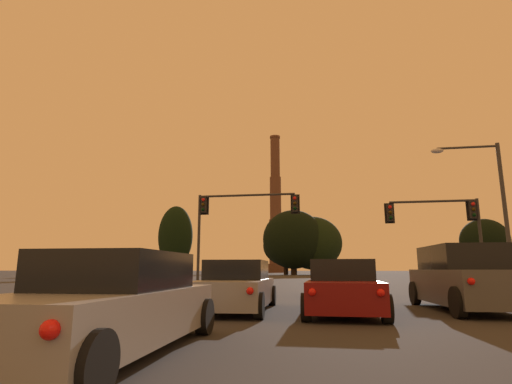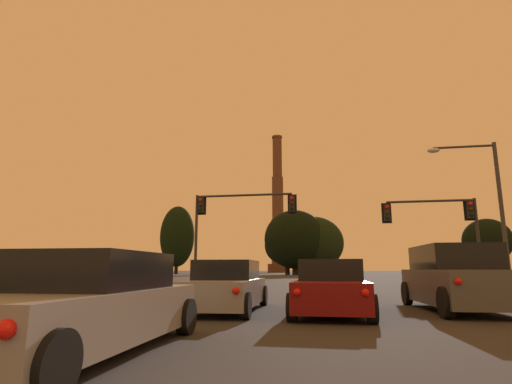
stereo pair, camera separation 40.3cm
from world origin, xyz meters
name	(u,v)px [view 1 (the left image)]	position (x,y,z in m)	size (l,w,h in m)	color
sedan_center_lane_second	(342,288)	(-0.03, 10.40, 0.67)	(2.03, 4.72, 1.43)	maroon
suv_right_lane_second	(465,279)	(3.51, 11.65, 0.90)	(2.31, 4.98, 1.86)	#4C4F54
hatchback_center_lane_front	(339,281)	(0.14, 17.27, 0.66)	(1.96, 4.13, 1.44)	maroon
sedan_left_lane_second	(237,287)	(-3.02, 10.60, 0.67)	(2.17, 4.77, 1.43)	gray
sedan_left_lane_third	(111,305)	(-3.54, 4.49, 0.67)	(2.08, 4.74, 1.43)	gray
traffic_light_overhead_left	(232,215)	(-6.23, 24.07, 4.64)	(6.78, 0.50, 6.00)	#2D2D30
traffic_light_overhead_right	(446,220)	(6.73, 24.03, 4.04)	(5.46, 0.50, 5.27)	#2D2D30
street_lamp	(491,197)	(8.06, 20.75, 4.78)	(3.40, 0.36, 7.64)	#38383A
smokestack	(276,217)	(-16.71, 139.59, 19.45)	(7.49, 7.49, 49.59)	#523427
treeline_far_right	(176,236)	(-35.11, 89.99, 8.90)	(8.20, 7.38, 16.12)	black
treeline_left_mid	(485,241)	(34.65, 94.01, 7.31)	(10.21, 9.19, 12.11)	black
treeline_right_mid	(313,243)	(-2.64, 86.17, 6.70)	(12.58, 11.33, 12.38)	black
treeline_center_right	(293,239)	(-6.59, 84.00, 7.39)	(12.91, 11.62, 13.58)	black
treeline_far_left	(286,246)	(-8.37, 85.31, 6.16)	(9.71, 8.74, 10.42)	black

